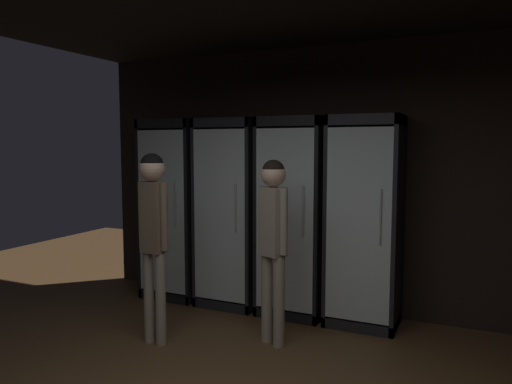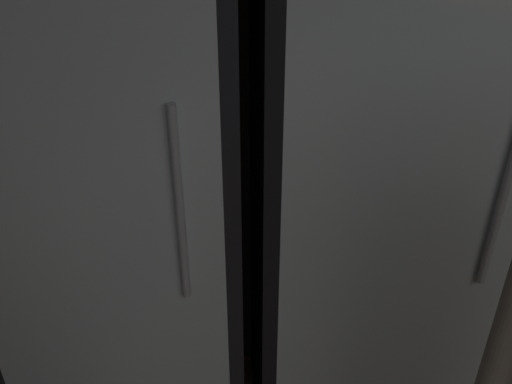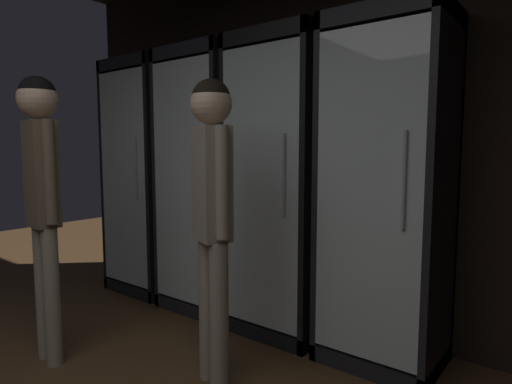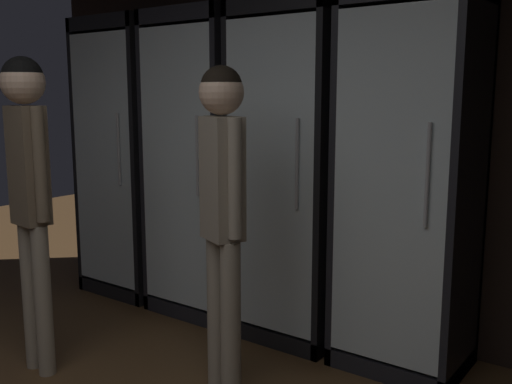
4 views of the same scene
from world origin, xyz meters
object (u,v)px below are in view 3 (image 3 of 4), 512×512
(wine_crate_floor, at_px, (419,450))
(cooler_right, at_px, (396,223))
(shopper_near, at_px, (258,238))
(shopper_far, at_px, (411,231))
(cooler_center, at_px, (318,224))
(cooler_far_left, at_px, (154,227))
(cooler_left, at_px, (237,226))

(wine_crate_floor, bearing_deg, cooler_right, 74.10)
(shopper_near, height_order, shopper_far, shopper_far)
(cooler_center, relative_size, cooler_right, 1.00)
(cooler_center, height_order, cooler_right, same)
(cooler_far_left, distance_m, cooler_left, 0.69)
(cooler_far_left, bearing_deg, cooler_center, 0.04)
(cooler_left, distance_m, cooler_right, 1.39)
(cooler_center, distance_m, cooler_right, 0.69)
(shopper_far, relative_size, wine_crate_floor, 5.29)
(cooler_center, bearing_deg, shopper_far, -66.41)
(cooler_left, bearing_deg, cooler_center, -0.03)
(cooler_left, xyz_separation_m, cooler_center, (0.69, -0.00, 0.01))
(shopper_near, bearing_deg, cooler_right, 40.71)
(cooler_center, distance_m, shopper_far, 1.07)
(cooler_left, xyz_separation_m, cooler_right, (1.39, -0.00, 0.00))
(cooler_right, bearing_deg, shopper_far, -105.17)
(cooler_right, bearing_deg, shopper_near, -139.29)
(cooler_right, xyz_separation_m, shopper_near, (-1.35, -1.16, 0.11))
(cooler_far_left, height_order, shopper_far, cooler_far_left)
(cooler_far_left, height_order, cooler_right, same)
(cooler_far_left, distance_m, cooler_right, 2.08)
(wine_crate_floor, bearing_deg, cooler_center, 93.12)
(cooler_left, height_order, cooler_right, same)
(shopper_far, bearing_deg, wine_crate_floor, -106.57)
(shopper_near, height_order, wine_crate_floor, shopper_near)
(cooler_right, distance_m, wine_crate_floor, 2.30)
(cooler_center, xyz_separation_m, shopper_far, (0.43, -0.98, 0.10))
(cooler_left, relative_size, shopper_near, 1.19)
(shopper_far, bearing_deg, cooler_left, 138.84)
(shopper_near, bearing_deg, cooler_far_left, 122.13)
(cooler_left, distance_m, cooler_center, 0.69)
(cooler_left, height_order, wine_crate_floor, cooler_left)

